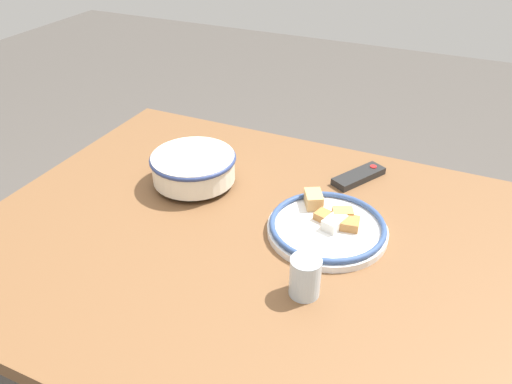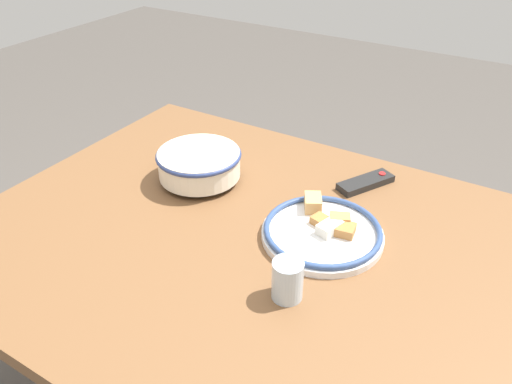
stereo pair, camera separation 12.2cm
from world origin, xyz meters
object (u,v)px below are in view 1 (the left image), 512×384
object	(u,v)px
food_plate	(328,226)
noodle_bowl	(194,167)
tv_remote	(359,176)
drinking_glass	(305,277)

from	to	relation	value
food_plate	noodle_bowl	bearing A→B (deg)	171.73
food_plate	tv_remote	bearing A→B (deg)	88.72
food_plate	drinking_glass	size ratio (longest dim) A/B	3.25
noodle_bowl	food_plate	distance (m)	0.41
tv_remote	drinking_glass	bearing A→B (deg)	-59.51
tv_remote	drinking_glass	xyz separation A→B (m)	(0.01, -0.49, 0.03)
food_plate	drinking_glass	distance (m)	0.22
drinking_glass	food_plate	bearing A→B (deg)	95.08
tv_remote	drinking_glass	distance (m)	0.49
noodle_bowl	tv_remote	world-z (taller)	noodle_bowl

